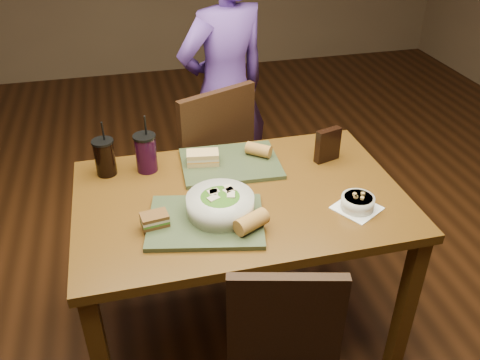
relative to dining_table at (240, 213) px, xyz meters
name	(u,v)px	position (x,y,z in m)	size (l,w,h in m)	color
ground	(240,324)	(0.00, 0.00, -0.66)	(6.00, 6.00, 0.00)	#381C0B
dining_table	(240,213)	(0.00, 0.00, 0.00)	(1.30, 0.85, 0.75)	#573611
chair_far	(215,161)	(0.02, 0.63, -0.12)	(0.55, 0.57, 0.97)	black
diner	(225,91)	(0.15, 0.97, 0.12)	(0.57, 0.38, 1.57)	#563490
tray_near	(206,221)	(-0.17, -0.15, 0.10)	(0.42, 0.32, 0.02)	#343F26
tray_far	(230,163)	(0.01, 0.23, 0.10)	(0.42, 0.32, 0.02)	#343F26
salad_bowl	(220,203)	(-0.11, -0.12, 0.15)	(0.25, 0.25, 0.08)	silver
soup_bowl	(358,202)	(0.41, -0.20, 0.12)	(0.21, 0.21, 0.06)	white
sandwich_near	(155,220)	(-0.35, -0.14, 0.13)	(0.10, 0.08, 0.05)	#593819
sandwich_far	(203,158)	(-0.10, 0.25, 0.14)	(0.15, 0.09, 0.05)	tan
baguette_near	(251,222)	(-0.02, -0.24, 0.14)	(0.06, 0.06, 0.12)	#AD7533
baguette_far	(259,150)	(0.15, 0.26, 0.14)	(0.06, 0.06, 0.11)	#AD7533
cup_cola	(105,157)	(-0.51, 0.29, 0.17)	(0.09, 0.09, 0.25)	black
cup_berry	(146,153)	(-0.34, 0.28, 0.18)	(0.10, 0.10, 0.26)	black
chip_bag	(328,145)	(0.44, 0.18, 0.17)	(0.12, 0.04, 0.15)	black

